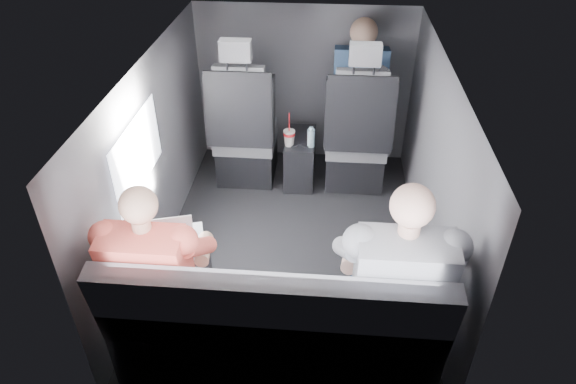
# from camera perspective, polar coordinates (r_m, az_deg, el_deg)

# --- Properties ---
(floor) EXTENTS (2.60, 2.60, 0.00)m
(floor) POSITION_cam_1_polar(r_m,az_deg,el_deg) (3.71, 0.42, -5.97)
(floor) COLOR black
(floor) RESTS_ON ground
(ceiling) EXTENTS (2.60, 2.60, 0.00)m
(ceiling) POSITION_cam_1_polar(r_m,az_deg,el_deg) (3.00, 0.54, 13.91)
(ceiling) COLOR #B2B2AD
(ceiling) RESTS_ON panel_back
(panel_left) EXTENTS (0.02, 2.60, 1.35)m
(panel_left) POSITION_cam_1_polar(r_m,az_deg,el_deg) (3.48, -14.51, 3.48)
(panel_left) COLOR #56565B
(panel_left) RESTS_ON floor
(panel_right) EXTENTS (0.02, 2.60, 1.35)m
(panel_right) POSITION_cam_1_polar(r_m,az_deg,el_deg) (3.37, 15.93, 2.12)
(panel_right) COLOR #56565B
(panel_right) RESTS_ON floor
(panel_front) EXTENTS (1.80, 0.02, 1.35)m
(panel_front) POSITION_cam_1_polar(r_m,az_deg,el_deg) (4.46, 1.78, 11.79)
(panel_front) COLOR #56565B
(panel_front) RESTS_ON floor
(panel_back) EXTENTS (1.80, 0.02, 1.35)m
(panel_back) POSITION_cam_1_polar(r_m,az_deg,el_deg) (2.31, -2.08, -14.39)
(panel_back) COLOR #56565B
(panel_back) RESTS_ON floor
(side_window) EXTENTS (0.02, 0.75, 0.42)m
(side_window) POSITION_cam_1_polar(r_m,az_deg,el_deg) (3.12, -16.33, 4.10)
(side_window) COLOR white
(side_window) RESTS_ON panel_left
(seatbelt) EXTENTS (0.35, 0.11, 0.59)m
(seatbelt) POSITION_cam_1_polar(r_m,az_deg,el_deg) (3.83, 8.08, 9.48)
(seatbelt) COLOR black
(seatbelt) RESTS_ON front_seat_right
(front_seat_left) EXTENTS (0.52, 0.58, 1.26)m
(front_seat_left) POSITION_cam_1_polar(r_m,az_deg,el_deg) (4.21, -4.81, 6.06)
(front_seat_left) COLOR black
(front_seat_left) RESTS_ON floor
(front_seat_right) EXTENTS (0.52, 0.58, 1.26)m
(front_seat_right) POSITION_cam_1_polar(r_m,az_deg,el_deg) (4.17, 7.56, 5.52)
(front_seat_right) COLOR black
(front_seat_right) RESTS_ON floor
(center_console) EXTENTS (0.24, 0.48, 0.41)m
(center_console) POSITION_cam_1_polar(r_m,az_deg,el_deg) (4.30, 1.35, 3.76)
(center_console) COLOR black
(center_console) RESTS_ON floor
(rear_bench) EXTENTS (1.60, 0.57, 0.92)m
(rear_bench) POSITION_cam_1_polar(r_m,az_deg,el_deg) (2.74, -1.33, -15.63)
(rear_bench) COLOR slate
(rear_bench) RESTS_ON floor
(soda_cup) EXTENTS (0.09, 0.09, 0.28)m
(soda_cup) POSITION_cam_1_polar(r_m,az_deg,el_deg) (4.05, 0.14, 6.11)
(soda_cup) COLOR white
(soda_cup) RESTS_ON center_console
(water_bottle) EXTENTS (0.06, 0.06, 0.17)m
(water_bottle) POSITION_cam_1_polar(r_m,az_deg,el_deg) (4.04, 2.58, 6.06)
(water_bottle) COLOR #ABD1E8
(water_bottle) RESTS_ON center_console
(laptop_white) EXTENTS (0.42, 0.43, 0.27)m
(laptop_white) POSITION_cam_1_polar(r_m,az_deg,el_deg) (2.83, -13.34, -5.39)
(laptop_white) COLOR silver
(laptop_white) RESTS_ON passenger_rear_left
(laptop_black) EXTENTS (0.38, 0.38, 0.24)m
(laptop_black) POSITION_cam_1_polar(r_m,az_deg,el_deg) (2.70, 11.45, -7.56)
(laptop_black) COLOR black
(laptop_black) RESTS_ON passenger_rear_right
(passenger_rear_left) EXTENTS (0.49, 0.61, 1.20)m
(passenger_rear_left) POSITION_cam_1_polar(r_m,az_deg,el_deg) (2.69, -13.90, -8.59)
(passenger_rear_left) COLOR #313136
(passenger_rear_left) RESTS_ON rear_bench
(passenger_rear_right) EXTENTS (0.54, 0.65, 1.27)m
(passenger_rear_right) POSITION_cam_1_polar(r_m,az_deg,el_deg) (2.57, 11.78, -9.71)
(passenger_rear_right) COLOR navy
(passenger_rear_right) RESTS_ON rear_bench
(passenger_front_right) EXTENTS (0.42, 0.42, 0.88)m
(passenger_front_right) POSITION_cam_1_polar(r_m,az_deg,el_deg) (4.24, 7.92, 11.46)
(passenger_front_right) COLOR navy
(passenger_front_right) RESTS_ON front_seat_right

